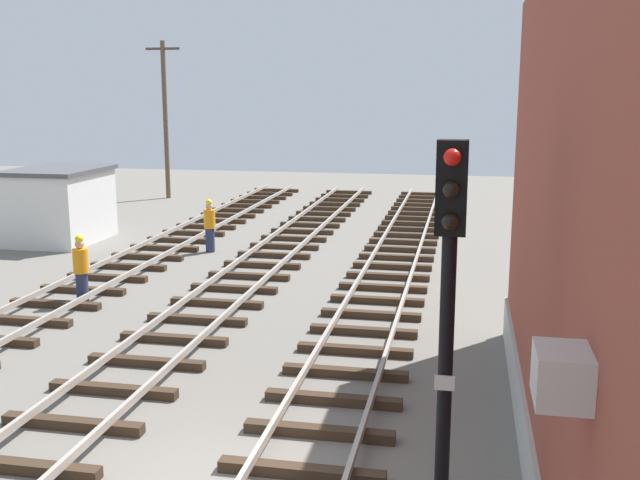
% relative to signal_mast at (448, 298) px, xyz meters
% --- Properties ---
extents(track_centre, '(2.50, 63.79, 0.32)m').
position_rel_signal_mast_xyz_m(track_centre, '(-6.16, 0.54, -3.05)').
color(track_centre, '#38281C').
rests_on(track_centre, ground).
extents(signal_mast, '(0.36, 0.40, 5.03)m').
position_rel_signal_mast_xyz_m(signal_mast, '(0.00, 0.00, 0.00)').
color(signal_mast, black).
rests_on(signal_mast, ground).
extents(control_hut, '(3.00, 3.80, 2.76)m').
position_rel_signal_mast_xyz_m(control_hut, '(-14.72, 16.59, -1.78)').
color(control_hut, silver).
rests_on(control_hut, ground).
extents(parked_car_white, '(4.20, 2.04, 1.76)m').
position_rel_signal_mast_xyz_m(parked_car_white, '(-20.86, 24.65, -2.27)').
color(parked_car_white, silver).
rests_on(parked_car_white, ground).
extents(utility_pole_far, '(1.80, 0.24, 8.06)m').
position_rel_signal_mast_xyz_m(utility_pole_far, '(-15.27, 28.29, 1.05)').
color(utility_pole_far, brown).
rests_on(utility_pole_far, ground).
extents(track_worker_foreground, '(0.40, 0.40, 1.87)m').
position_rel_signal_mast_xyz_m(track_worker_foreground, '(-8.59, 15.86, -2.24)').
color(track_worker_foreground, '#262D4C').
rests_on(track_worker_foreground, ground).
extents(track_worker_distant, '(0.40, 0.40, 1.87)m').
position_rel_signal_mast_xyz_m(track_worker_distant, '(-9.73, 8.98, -2.24)').
color(track_worker_distant, '#262D4C').
rests_on(track_worker_distant, ground).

